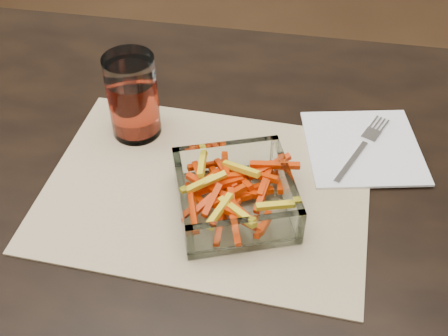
{
  "coord_description": "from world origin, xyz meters",
  "views": [
    {
      "loc": [
        0.15,
        -0.51,
        1.33
      ],
      "look_at": [
        0.06,
        0.03,
        0.78
      ],
      "focal_mm": 45.0,
      "sensor_mm": 36.0,
      "label": 1
    }
  ],
  "objects_px": {
    "glass_bowl": "(235,197)",
    "tumbler": "(133,99)",
    "dining_table": "(182,234)",
    "fork": "(363,146)"
  },
  "relations": [
    {
      "from": "dining_table",
      "to": "tumbler",
      "type": "relative_size",
      "value": 12.08
    },
    {
      "from": "dining_table",
      "to": "tumbler",
      "type": "height_order",
      "value": "tumbler"
    },
    {
      "from": "glass_bowl",
      "to": "fork",
      "type": "xyz_separation_m",
      "value": [
        0.17,
        0.15,
        -0.02
      ]
    },
    {
      "from": "dining_table",
      "to": "glass_bowl",
      "type": "bearing_deg",
      "value": -10.16
    },
    {
      "from": "glass_bowl",
      "to": "fork",
      "type": "bearing_deg",
      "value": 41.71
    },
    {
      "from": "dining_table",
      "to": "tumbler",
      "type": "distance_m",
      "value": 0.22
    },
    {
      "from": "fork",
      "to": "dining_table",
      "type": "bearing_deg",
      "value": -127.36
    },
    {
      "from": "glass_bowl",
      "to": "tumbler",
      "type": "xyz_separation_m",
      "value": [
        -0.18,
        0.14,
        0.04
      ]
    },
    {
      "from": "dining_table",
      "to": "fork",
      "type": "xyz_separation_m",
      "value": [
        0.25,
        0.14,
        0.1
      ]
    },
    {
      "from": "glass_bowl",
      "to": "tumbler",
      "type": "relative_size",
      "value": 1.44
    }
  ]
}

